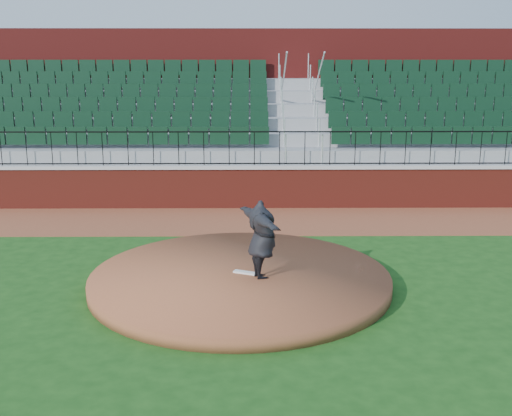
# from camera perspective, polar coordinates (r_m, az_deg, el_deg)

# --- Properties ---
(ground) EXTENTS (90.00, 90.00, 0.00)m
(ground) POSITION_cam_1_polar(r_m,az_deg,el_deg) (12.20, 0.06, -7.61)
(ground) COLOR #174413
(ground) RESTS_ON ground
(warning_track) EXTENTS (34.00, 3.20, 0.01)m
(warning_track) POSITION_cam_1_polar(r_m,az_deg,el_deg) (17.35, -0.12, -1.13)
(warning_track) COLOR brown
(warning_track) RESTS_ON ground
(field_wall) EXTENTS (34.00, 0.35, 1.20)m
(field_wall) POSITION_cam_1_polar(r_m,az_deg,el_deg) (18.77, -0.15, 1.86)
(field_wall) COLOR maroon
(field_wall) RESTS_ON ground
(wall_cap) EXTENTS (34.00, 0.45, 0.10)m
(wall_cap) POSITION_cam_1_polar(r_m,az_deg,el_deg) (18.65, -0.15, 3.82)
(wall_cap) COLOR #B7B7B7
(wall_cap) RESTS_ON field_wall
(wall_railing) EXTENTS (34.00, 0.05, 1.00)m
(wall_railing) POSITION_cam_1_polar(r_m,az_deg,el_deg) (18.56, -0.15, 5.49)
(wall_railing) COLOR black
(wall_railing) RESTS_ON wall_cap
(seating_stands) EXTENTS (34.00, 5.10, 4.60)m
(seating_stands) POSITION_cam_1_polar(r_m,az_deg,el_deg) (21.21, -0.20, 7.86)
(seating_stands) COLOR gray
(seating_stands) RESTS_ON ground
(concourse_wall) EXTENTS (34.00, 0.50, 5.50)m
(concourse_wall) POSITION_cam_1_polar(r_m,az_deg,el_deg) (23.96, -0.24, 9.60)
(concourse_wall) COLOR maroon
(concourse_wall) RESTS_ON ground
(pitchers_mound) EXTENTS (5.95, 5.95, 0.25)m
(pitchers_mound) POSITION_cam_1_polar(r_m,az_deg,el_deg) (12.44, -1.47, -6.58)
(pitchers_mound) COLOR brown
(pitchers_mound) RESTS_ON ground
(pitching_rubber) EXTENTS (0.52, 0.32, 0.03)m
(pitching_rubber) POSITION_cam_1_polar(r_m,az_deg,el_deg) (12.39, -0.92, -5.96)
(pitching_rubber) COLOR white
(pitching_rubber) RESTS_ON pitchers_mound
(pitcher) EXTENTS (1.13, 1.97, 1.55)m
(pitcher) POSITION_cam_1_polar(r_m,az_deg,el_deg) (11.93, 0.54, -2.90)
(pitcher) COLOR black
(pitcher) RESTS_ON pitchers_mound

